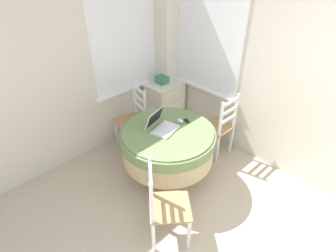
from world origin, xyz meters
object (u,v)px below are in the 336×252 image
Objects in this scene: dining_chair_near_back_window at (133,119)px; dining_chair_camera_near at (165,207)px; laptop at (162,125)px; dining_chair_near_right_window at (219,127)px; round_dining_table at (168,142)px; storage_box at (162,80)px; corner_cabinet at (165,104)px; computer_mouse at (180,121)px; cell_phone at (187,121)px.

dining_chair_near_back_window is 1.00× the size of dining_chair_camera_near.
laptop is 0.99m from dining_chair_near_right_window.
storage_box reaches higher than round_dining_table.
corner_cabinet is at bearing 44.43° from laptop.
computer_mouse is at bearing 5.39° from round_dining_table.
storage_box is at bearing 134.67° from corner_cabinet.
storage_box reaches higher than corner_cabinet.
dining_chair_near_right_window is at bearing -53.54° from dining_chair_near_back_window.
dining_chair_near_right_window is at bearing 17.02° from dining_chair_camera_near.
dining_chair_near_back_window is 5.46× the size of storage_box.
computer_mouse is 0.73m from dining_chair_near_right_window.
round_dining_table is at bearing -130.50° from storage_box.
computer_mouse is at bearing -82.40° from dining_chair_near_back_window.
dining_chair_near_right_window reaches higher than corner_cabinet.
dining_chair_near_back_window is (-0.11, 0.84, -0.31)m from computer_mouse.
corner_cabinet reaches higher than cell_phone.
dining_chair_camera_near is at bearing -148.17° from cell_phone.
cell_phone is 1.15m from dining_chair_camera_near.
cell_phone is at bearing 31.83° from dining_chair_camera_near.
dining_chair_camera_near is 1.27× the size of corner_cabinet.
computer_mouse is at bearing -122.36° from storage_box.
corner_cabinet is (1.52, 1.58, -0.08)m from dining_chair_camera_near.
dining_chair_camera_near reaches higher than storage_box.
laptop reaches higher than dining_chair_near_right_window.
dining_chair_camera_near is 5.46× the size of storage_box.
corner_cabinet is at bearing -45.33° from storage_box.
dining_chair_near_back_window is 1.27× the size of corner_cabinet.
corner_cabinet is 4.32× the size of storage_box.
dining_chair_near_back_window is (0.12, 0.86, -0.11)m from round_dining_table.
computer_mouse is 1.22m from corner_cabinet.
dining_chair_camera_near reaches higher than computer_mouse.
corner_cabinet is at bearing 47.73° from round_dining_table.
cell_phone is 0.12× the size of dining_chair_camera_near.
cell_phone is at bearing -118.05° from storage_box.
dining_chair_near_right_window is at bearing -14.99° from computer_mouse.
corner_cabinet is (0.91, 0.89, -0.42)m from laptop.
corner_cabinet is (0.76, 0.11, -0.08)m from dining_chair_near_back_window.
dining_chair_camera_near is at bearing -117.30° from dining_chair_near_back_window.
dining_chair_camera_near is at bearing -136.27° from round_dining_table.
dining_chair_near_back_window is at bearing 62.70° from dining_chair_camera_near.
dining_chair_near_right_window is at bearing -14.23° from laptop.
dining_chair_camera_near reaches higher than corner_cabinet.
dining_chair_near_right_window is (0.56, -0.13, -0.30)m from cell_phone.
dining_chair_near_back_window is 1.00× the size of dining_chair_near_right_window.
computer_mouse is 0.90m from dining_chair_near_back_window.
laptop is 1.28m from storage_box.
dining_chair_near_back_window reaches higher than round_dining_table.
round_dining_table is 1.33m from corner_cabinet.
computer_mouse is 0.09× the size of dining_chair_camera_near.
storage_box is (0.73, 0.14, 0.36)m from dining_chair_near_back_window.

